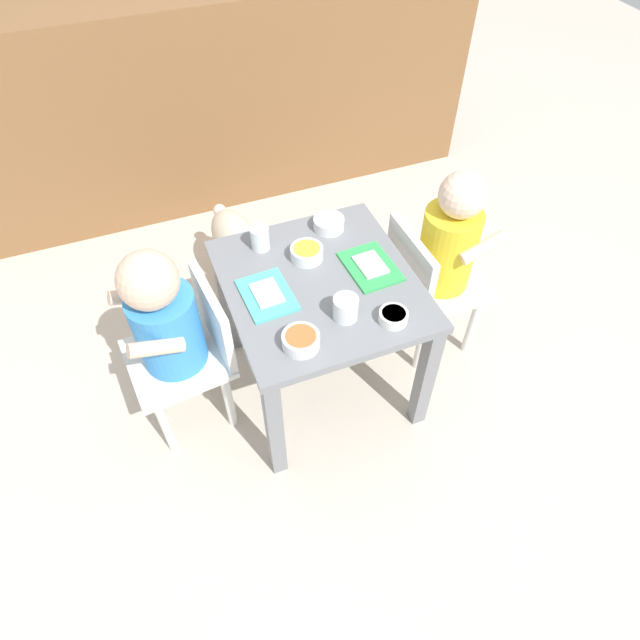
# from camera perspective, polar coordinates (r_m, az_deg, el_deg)

# --- Properties ---
(ground_plane) EXTENTS (7.00, 7.00, 0.00)m
(ground_plane) POSITION_cam_1_polar(r_m,az_deg,el_deg) (1.91, -0.00, -6.09)
(ground_plane) COLOR beige
(kitchen_cabinet_back) EXTENTS (2.25, 0.32, 0.86)m
(kitchen_cabinet_back) POSITION_cam_1_polar(r_m,az_deg,el_deg) (2.55, -10.76, 21.45)
(kitchen_cabinet_back) COLOR brown
(kitchen_cabinet_back) RESTS_ON ground
(dining_table) EXTENTS (0.53, 0.58, 0.47)m
(dining_table) POSITION_cam_1_polar(r_m,az_deg,el_deg) (1.61, -0.00, 1.87)
(dining_table) COLOR slate
(dining_table) RESTS_ON ground
(seated_child_left) EXTENTS (0.31, 0.31, 0.69)m
(seated_child_left) POSITION_cam_1_polar(r_m,az_deg,el_deg) (1.54, -15.44, -0.38)
(seated_child_left) COLOR silver
(seated_child_left) RESTS_ON ground
(seated_child_right) EXTENTS (0.28, 0.28, 0.70)m
(seated_child_right) POSITION_cam_1_polar(r_m,az_deg,el_deg) (1.75, 12.90, 7.27)
(seated_child_right) COLOR silver
(seated_child_right) RESTS_ON ground
(dog) EXTENTS (0.19, 0.43, 0.34)m
(dog) POSITION_cam_1_polar(r_m,az_deg,el_deg) (2.06, -8.32, 7.65)
(dog) COLOR beige
(dog) RESTS_ON ground
(food_tray_left) EXTENTS (0.14, 0.18, 0.02)m
(food_tray_left) POSITION_cam_1_polar(r_m,az_deg,el_deg) (1.51, -5.58, 2.74)
(food_tray_left) COLOR #4CC6BC
(food_tray_left) RESTS_ON dining_table
(food_tray_right) EXTENTS (0.14, 0.19, 0.02)m
(food_tray_right) POSITION_cam_1_polar(r_m,az_deg,el_deg) (1.60, 5.24, 5.69)
(food_tray_right) COLOR green
(food_tray_right) RESTS_ON dining_table
(water_cup_left) EXTENTS (0.06, 0.06, 0.07)m
(water_cup_left) POSITION_cam_1_polar(r_m,az_deg,el_deg) (1.64, -6.26, 8.38)
(water_cup_left) COLOR white
(water_cup_left) RESTS_ON dining_table
(water_cup_right) EXTENTS (0.07, 0.07, 0.07)m
(water_cup_right) POSITION_cam_1_polar(r_m,az_deg,el_deg) (1.44, 2.68, 1.13)
(water_cup_right) COLOR white
(water_cup_right) RESTS_ON dining_table
(cereal_bowl_right_side) EXTENTS (0.08, 0.08, 0.03)m
(cereal_bowl_right_side) POSITION_cam_1_polar(r_m,az_deg,el_deg) (1.45, 7.67, 0.39)
(cereal_bowl_right_side) COLOR white
(cereal_bowl_right_side) RESTS_ON dining_table
(cereal_bowl_left_side) EXTENTS (0.10, 0.10, 0.04)m
(cereal_bowl_left_side) POSITION_cam_1_polar(r_m,az_deg,el_deg) (1.71, 0.93, 10.06)
(cereal_bowl_left_side) COLOR white
(cereal_bowl_left_side) RESTS_ON dining_table
(veggie_bowl_near) EXTENTS (0.10, 0.10, 0.04)m
(veggie_bowl_near) POSITION_cam_1_polar(r_m,az_deg,el_deg) (1.38, -2.01, -2.13)
(veggie_bowl_near) COLOR white
(veggie_bowl_near) RESTS_ON dining_table
(veggie_bowl_far) EXTENTS (0.10, 0.10, 0.04)m
(veggie_bowl_far) POSITION_cam_1_polar(r_m,az_deg,el_deg) (1.61, -1.33, 7.06)
(veggie_bowl_far) COLOR white
(veggie_bowl_far) RESTS_ON dining_table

